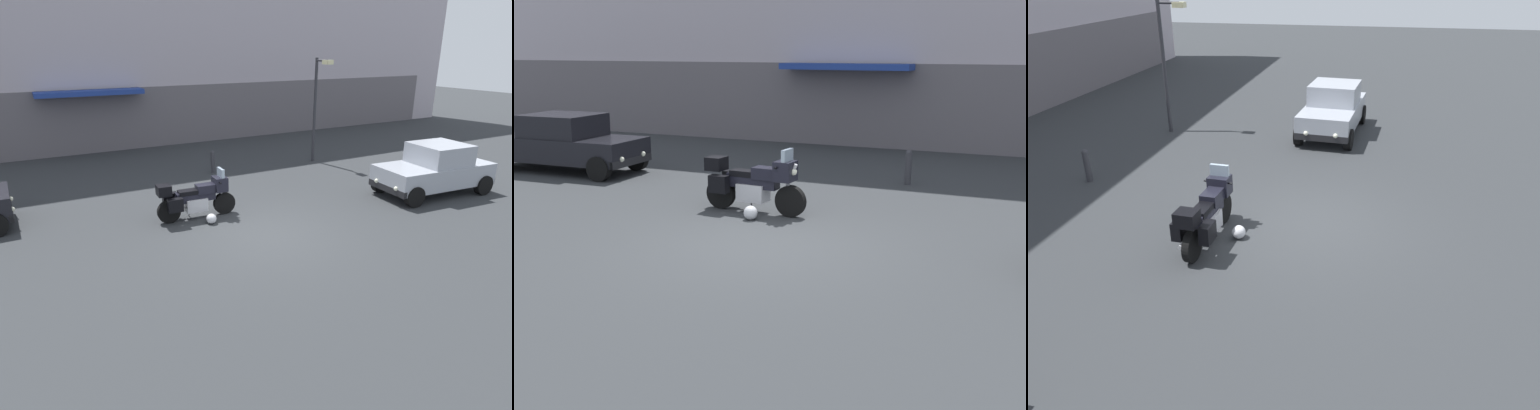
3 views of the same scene
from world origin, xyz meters
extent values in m
plane|color=#2D3033|center=(0.00, 0.00, 0.00)|extent=(80.00, 80.00, 0.00)
cube|color=#625C62|center=(0.00, 11.66, 1.40)|extent=(35.66, 0.12, 2.80)
cube|color=navy|center=(-2.21, 11.23, 2.70)|extent=(4.40, 1.10, 0.20)
cylinder|color=black|center=(-0.28, 1.87, 0.32)|extent=(0.65, 0.17, 0.64)
cylinder|color=black|center=(-1.90, 1.96, 0.32)|extent=(0.65, 0.17, 0.64)
cylinder|color=#B7B7BC|center=(-0.30, 1.88, 0.75)|extent=(0.33, 0.09, 0.68)
cube|color=#B7B7BC|center=(-1.13, 1.92, 0.42)|extent=(0.62, 0.43, 0.36)
cube|color=black|center=(-1.13, 1.92, 0.66)|extent=(1.11, 0.33, 0.28)
cube|color=black|center=(-0.83, 1.90, 0.84)|extent=(0.54, 0.37, 0.24)
cube|color=black|center=(-1.33, 1.93, 0.80)|extent=(0.57, 0.33, 0.12)
cube|color=black|center=(-0.40, 1.88, 0.92)|extent=(0.38, 0.46, 0.40)
cube|color=#8C9EAD|center=(-0.36, 1.88, 1.22)|extent=(0.10, 0.40, 0.28)
sphere|color=#EAEACC|center=(-0.22, 1.87, 0.92)|extent=(0.14, 0.14, 0.14)
cylinder|color=black|center=(-0.48, 1.88, 1.02)|extent=(0.07, 0.62, 0.04)
cylinder|color=#B7B7BC|center=(-1.72, 2.15, 0.30)|extent=(0.55, 0.12, 0.09)
cube|color=black|center=(-1.77, 2.23, 0.58)|extent=(0.41, 0.22, 0.36)
cube|color=black|center=(-1.80, 1.67, 0.58)|extent=(0.41, 0.22, 0.36)
cube|color=black|center=(-2.00, 1.96, 0.95)|extent=(0.38, 0.42, 0.28)
cylinder|color=black|center=(-1.27, 2.10, 0.15)|extent=(0.03, 0.13, 0.29)
sphere|color=silver|center=(-0.92, 1.35, 0.14)|extent=(0.28, 0.28, 0.28)
cube|color=#9EA3AD|center=(6.46, 0.30, 0.66)|extent=(3.91, 1.92, 0.68)
cube|color=#9EA3AD|center=(6.61, 0.29, 1.32)|extent=(1.71, 1.62, 0.64)
cube|color=#8C9EAD|center=(5.86, 0.34, 1.32)|extent=(0.16, 1.39, 0.54)
cube|color=#8C9EAD|center=(7.35, 0.23, 1.32)|extent=(0.16, 1.39, 0.51)
cube|color=black|center=(4.61, 0.44, 0.42)|extent=(0.24, 1.64, 0.20)
cube|color=black|center=(8.30, 0.16, 0.42)|extent=(0.24, 1.64, 0.20)
cylinder|color=black|center=(4.95, -0.37, 0.32)|extent=(0.65, 0.27, 0.64)
cylinder|color=black|center=(5.07, 1.18, 0.32)|extent=(0.65, 0.27, 0.64)
cylinder|color=black|center=(7.84, -0.59, 0.32)|extent=(0.65, 0.27, 0.64)
cylinder|color=black|center=(7.96, 0.97, 0.32)|extent=(0.65, 0.27, 0.64)
sphere|color=silver|center=(4.53, -0.01, 0.54)|extent=(0.14, 0.14, 0.14)
sphere|color=silver|center=(4.60, 0.89, 0.54)|extent=(0.14, 0.14, 0.14)
cube|color=black|center=(-5.69, 4.01, 0.42)|extent=(0.17, 1.76, 0.20)
sphere|color=silver|center=(-5.66, 4.49, 0.54)|extent=(0.14, 0.14, 0.14)
sphere|color=silver|center=(-5.63, 3.53, 0.54)|extent=(0.14, 0.14, 0.14)
cylinder|color=#2D2D33|center=(5.56, 5.69, 2.07)|extent=(0.12, 0.12, 4.14)
cylinder|color=#2D2D33|center=(5.56, 5.34, 4.04)|extent=(0.08, 0.70, 0.08)
cube|color=beige|center=(5.56, 4.99, 3.99)|extent=(0.28, 0.36, 0.16)
cylinder|color=#333338|center=(1.13, 6.01, 0.40)|extent=(0.16, 0.16, 0.79)
sphere|color=#333338|center=(1.13, 6.01, 0.79)|extent=(0.16, 0.16, 0.16)
camera|label=1|loc=(-5.12, -8.91, 4.57)|focal=30.56mm
camera|label=2|loc=(4.55, -9.76, 3.29)|focal=45.60mm
camera|label=3|loc=(-9.13, -1.32, 4.99)|focal=33.81mm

